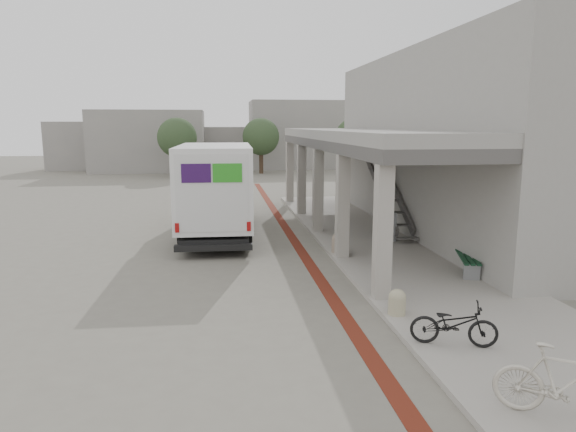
{
  "coord_description": "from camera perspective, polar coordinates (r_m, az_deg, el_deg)",
  "views": [
    {
      "loc": [
        -1.7,
        -14.92,
        4.22
      ],
      "look_at": [
        0.27,
        -0.37,
        1.6
      ],
      "focal_mm": 32.0,
      "sensor_mm": 36.0,
      "label": 1
    }
  ],
  "objects": [
    {
      "name": "bicycle_black",
      "position": [
        10.29,
        17.95,
        -11.34
      ],
      "size": [
        1.69,
        1.05,
        0.84
      ],
      "primitive_type": "imported",
      "rotation": [
        0.0,
        0.0,
        1.24
      ],
      "color": "black",
      "rests_on": "sidewalk"
    },
    {
      "name": "bike_lane_stripe",
      "position": [
        17.64,
        1.33,
        -3.71
      ],
      "size": [
        0.35,
        40.0,
        0.01
      ],
      "primitive_type": "cube",
      "color": "#5D1F12",
      "rests_on": "ground"
    },
    {
      "name": "tree_mid",
      "position": [
        45.08,
        -3.02,
        8.78
      ],
      "size": [
        3.2,
        3.2,
        4.8
      ],
      "color": "#38281C",
      "rests_on": "ground"
    },
    {
      "name": "bollard_far",
      "position": [
        16.79,
        5.59,
        -2.95
      ],
      "size": [
        0.42,
        0.42,
        0.63
      ],
      "color": "gray",
      "rests_on": "sidewalk"
    },
    {
      "name": "bicycle_cream",
      "position": [
        8.41,
        28.29,
        -16.09
      ],
      "size": [
        1.81,
        1.46,
        1.1
      ],
      "primitive_type": "imported",
      "rotation": [
        0.0,
        0.0,
        0.97
      ],
      "color": "#BCB5A5",
      "rests_on": "sidewalk"
    },
    {
      "name": "bollard_near",
      "position": [
        11.6,
        12.03,
        -9.29
      ],
      "size": [
        0.38,
        0.38,
        0.57
      ],
      "color": "tan",
      "rests_on": "sidewalk"
    },
    {
      "name": "bench",
      "position": [
        15.41,
        19.23,
        -4.57
      ],
      "size": [
        1.03,
        2.06,
        0.48
      ],
      "rotation": [
        0.0,
        0.0,
        -0.3
      ],
      "color": "gray",
      "rests_on": "sidewalk"
    },
    {
      "name": "sidewalk",
      "position": [
        16.5,
        12.82,
        -4.74
      ],
      "size": [
        4.4,
        28.0,
        0.12
      ],
      "primitive_type": "cube",
      "color": "gray",
      "rests_on": "ground"
    },
    {
      "name": "fedex_truck",
      "position": [
        20.06,
        -7.97,
        3.25
      ],
      "size": [
        2.78,
        8.24,
        3.49
      ],
      "rotation": [
        0.0,
        0.0,
        -0.03
      ],
      "color": "black",
      "rests_on": "ground"
    },
    {
      "name": "utility_cabinet",
      "position": [
        18.79,
        11.07,
        -1.07
      ],
      "size": [
        0.51,
        0.65,
        1.03
      ],
      "primitive_type": "cube",
      "rotation": [
        0.0,
        0.0,
        -0.08
      ],
      "color": "slate",
      "rests_on": "sidewalk"
    },
    {
      "name": "tree_left",
      "position": [
        43.05,
        -12.23,
        8.5
      ],
      "size": [
        3.2,
        3.2,
        4.8
      ],
      "color": "#38281C",
      "rests_on": "ground"
    },
    {
      "name": "tree_right",
      "position": [
        45.46,
        7.3,
        8.72
      ],
      "size": [
        3.2,
        3.2,
        4.8
      ],
      "color": "#38281C",
      "rests_on": "ground"
    },
    {
      "name": "ground",
      "position": [
        15.59,
        -1.16,
        -5.58
      ],
      "size": [
        120.0,
        120.0,
        0.0
      ],
      "primitive_type": "plane",
      "color": "#69635A",
      "rests_on": "ground"
    },
    {
      "name": "transit_building",
      "position": [
        21.22,
        16.15,
        7.51
      ],
      "size": [
        7.6,
        17.0,
        7.0
      ],
      "color": "gray",
      "rests_on": "ground"
    },
    {
      "name": "distant_backdrop",
      "position": [
        50.84,
        -9.08,
        8.28
      ],
      "size": [
        28.0,
        10.0,
        6.5
      ],
      "color": "gray",
      "rests_on": "ground"
    }
  ]
}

